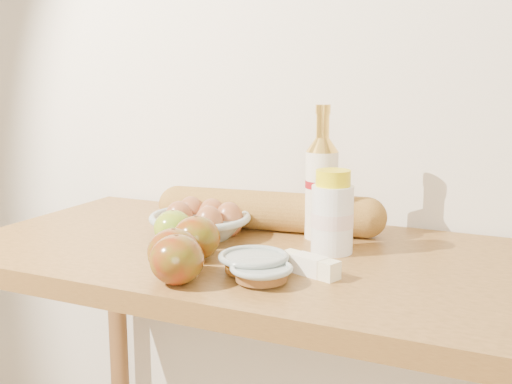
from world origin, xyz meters
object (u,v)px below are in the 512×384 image
(baguette, at_px, (268,211))
(bourbon_bottle, at_px, (322,185))
(egg_bowl, at_px, (201,222))
(table, at_px, (262,310))
(cream_bottle, at_px, (332,215))

(baguette, bearing_deg, bourbon_bottle, -13.75)
(egg_bowl, relative_size, baguette, 0.47)
(table, xyz_separation_m, baguette, (-0.06, 0.15, 0.17))
(cream_bottle, bearing_deg, bourbon_bottle, 112.37)
(egg_bowl, xyz_separation_m, baguette, (0.10, 0.11, 0.01))
(bourbon_bottle, xyz_separation_m, cream_bottle, (0.05, -0.09, -0.04))
(table, relative_size, bourbon_bottle, 4.37)
(egg_bowl, height_order, baguette, baguette)
(baguette, bearing_deg, cream_bottle, -37.79)
(cream_bottle, relative_size, egg_bowl, 0.65)
(table, xyz_separation_m, egg_bowl, (-0.16, 0.04, 0.15))
(table, bearing_deg, cream_bottle, 19.30)
(table, bearing_deg, egg_bowl, 165.70)
(bourbon_bottle, height_order, egg_bowl, bourbon_bottle)
(bourbon_bottle, bearing_deg, egg_bowl, -152.71)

